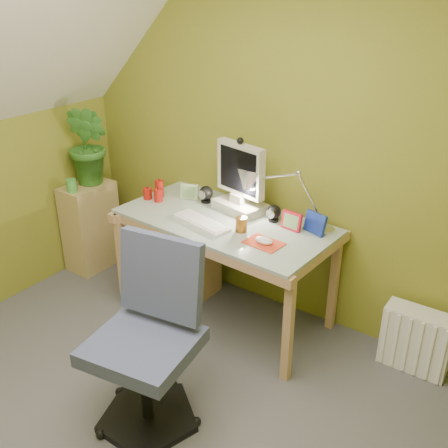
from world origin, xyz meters
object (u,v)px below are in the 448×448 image
Objects in this scene: monitor at (241,173)px; desk_lamp at (303,187)px; radiator at (416,340)px; side_ledge at (91,226)px; desk at (225,270)px; task_chair at (142,343)px; potted_plant at (89,145)px.

monitor is 0.97× the size of desk_lamp.
radiator is (0.79, 0.05, -0.82)m from desk_lamp.
desk_lamp is 1.88m from side_ledge.
desk is 1.99× the size of side_ledge.
task_chair is at bearing -67.96° from monitor.
potted_plant is 1.57× the size of radiator.
monitor is at bearing 9.12° from side_ledge.
desk_lamp is at bearing 6.79° from side_ledge.
desk reaches higher than side_ledge.
radiator is (2.54, 0.26, -0.15)m from side_ledge.
radiator is at bearing 14.63° from desk_lamp.
potted_plant is 2.64m from radiator.
monitor is at bearing -178.69° from radiator.
desk is at bearing -1.01° from potted_plant.
desk_lamp is 0.77× the size of side_ledge.
potted_plant is (-1.71, -0.16, -0.00)m from desk_lamp.
radiator is at bearing 4.74° from potted_plant.
task_chair reaches higher than radiator.
desk_lamp reaches higher than desk.
radiator is at bearing 41.56° from task_chair.
radiator is at bearing 13.71° from desk.
task_chair reaches higher than desk.
task_chair is at bearing -90.05° from desk_lamp.
desk is 2.66× the size of monitor.
monitor is 0.84× the size of potted_plant.
monitor is at bearing 91.16° from task_chair.
task_chair is (0.22, -1.02, 0.14)m from desk.
desk is at bearing -78.12° from monitor.
potted_plant is at bearing -160.99° from monitor.
monitor is 1.32m from task_chair.
task_chair is (1.51, -0.99, 0.17)m from side_ledge.
monitor is at bearing -168.98° from desk_lamp.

